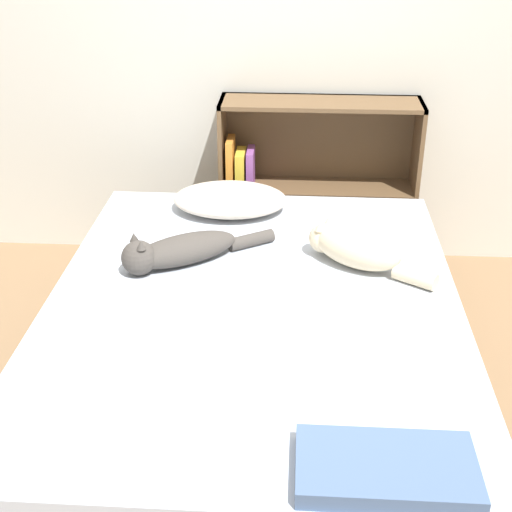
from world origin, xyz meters
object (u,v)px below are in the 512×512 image
bookshelf (311,182)px  pillow (230,199)px  bed (253,357)px  cat_dark (178,251)px  cat_light (356,247)px

bookshelf → pillow: bearing=-129.3°
bed → cat_dark: bearing=140.6°
bed → bookshelf: 1.25m
bed → cat_light: (0.37, 0.29, 0.32)m
bed → bookshelf: (0.21, 1.21, 0.21)m
cat_light → cat_dark: 0.68m
cat_light → bookshelf: size_ratio=0.51×
bed → bookshelf: bookshelf is taller
cat_dark → bookshelf: (0.52, 0.96, -0.09)m
cat_dark → bookshelf: bearing=-150.5°
cat_light → pillow: bearing=-9.5°
cat_dark → pillow: bearing=-138.7°
pillow → bookshelf: size_ratio=0.52×
cat_dark → bookshelf: 1.09m
cat_light → bookshelf: (-0.16, 0.92, -0.11)m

